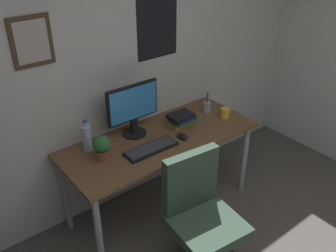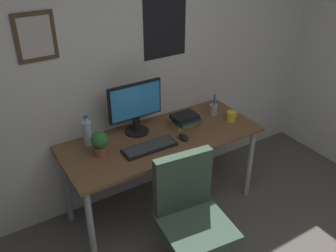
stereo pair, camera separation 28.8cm
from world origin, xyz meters
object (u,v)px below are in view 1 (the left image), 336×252
Objects in this scene: office_chair at (200,212)px; potted_plant at (102,147)px; pen_cup at (207,106)px; book_stack_left at (181,119)px; monitor at (133,108)px; computer_mouse at (183,136)px; coffee_mug_near at (225,113)px; keyboard at (151,148)px; water_bottle at (87,137)px.

office_chair reaches higher than potted_plant.
book_stack_left is at bearing -172.98° from pen_cup.
monitor is 4.18× the size of computer_mouse.
office_chair is at bearing -63.78° from potted_plant.
potted_plant is (-0.38, -0.16, -0.14)m from monitor.
potted_plant is at bearing 175.15° from coffee_mug_near.
keyboard is 0.46m from book_stack_left.
computer_mouse is 0.22m from book_stack_left.
coffee_mug_near is 0.42m from book_stack_left.
office_chair is at bearing -144.57° from coffee_mug_near.
water_bottle is (-0.37, 0.89, 0.32)m from office_chair.
keyboard is 2.15× the size of pen_cup.
pen_cup is at bearing 14.38° from keyboard.
monitor is 1.07× the size of keyboard.
coffee_mug_near reaches higher than computer_mouse.
pen_cup is at bearing 3.92° from potted_plant.
monitor is at bearing 22.70° from potted_plant.
coffee_mug_near is (1.21, -0.29, -0.06)m from water_bottle.
office_chair is at bearing -90.86° from keyboard.
office_chair is 8.01× the size of coffee_mug_near.
water_bottle is (-0.38, 0.31, 0.09)m from keyboard.
monitor is 0.77m from pen_cup.
monitor is 0.46m from book_stack_left.
monitor is at bearing 87.23° from office_chair.
potted_plant is 0.98× the size of pen_cup.
keyboard is 3.91× the size of computer_mouse.
water_bottle is (-0.41, 0.03, -0.13)m from monitor.
water_bottle is 2.13× the size of coffee_mug_near.
office_chair is 0.90m from book_stack_left.
office_chair is 0.62m from keyboard.
potted_plant is (-0.34, 0.70, 0.32)m from office_chair.
keyboard is at bearing -96.63° from monitor.
computer_mouse is at bearing -155.28° from pen_cup.
computer_mouse is (0.27, -0.30, -0.22)m from monitor.
coffee_mug_near is 0.59× the size of pen_cup.
monitor reaches higher than pen_cup.
monitor reaches higher than book_stack_left.
potted_plant is 0.85× the size of book_stack_left.
computer_mouse is (0.30, -0.02, 0.01)m from keyboard.
potted_plant is at bearing 167.81° from computer_mouse.
keyboard is at bearing -178.56° from coffee_mug_near.
office_chair is 2.07× the size of monitor.
coffee_mug_near is at bearing -13.44° from water_bottle.
potted_plant is (0.02, -0.19, -0.00)m from water_bottle.
water_bottle reaches higher than potted_plant.
monitor is 0.36m from keyboard.
monitor is 2.00× the size of book_stack_left.
book_stack_left is at bearing 52.86° from computer_mouse.
book_stack_left reaches higher than coffee_mug_near.
pen_cup is (-0.06, 0.18, 0.01)m from coffee_mug_near.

